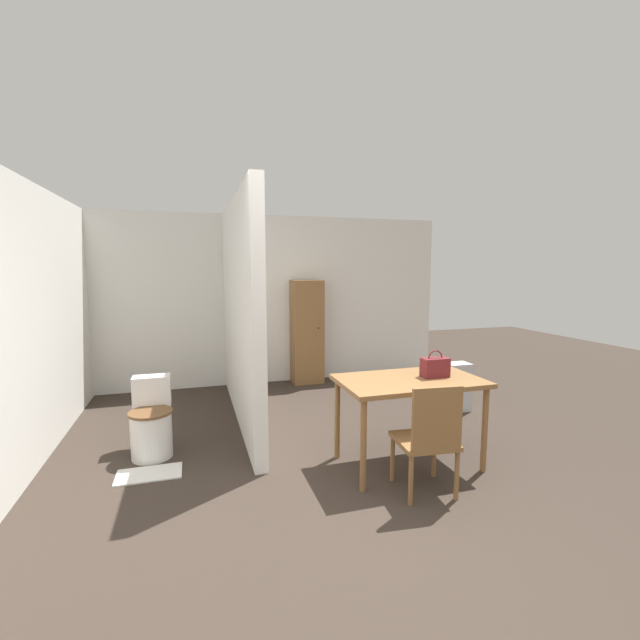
# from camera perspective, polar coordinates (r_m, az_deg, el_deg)

# --- Properties ---
(ground_plane) EXTENTS (16.00, 16.00, 0.00)m
(ground_plane) POSITION_cam_1_polar(r_m,az_deg,el_deg) (3.05, 6.81, -28.01)
(ground_plane) COLOR #382D26
(wall_back) EXTENTS (5.66, 0.12, 2.50)m
(wall_back) POSITION_cam_1_polar(r_m,az_deg,el_deg) (6.48, -7.79, 2.63)
(wall_back) COLOR white
(wall_back) RESTS_ON ground_plane
(wall_left) EXTENTS (0.12, 5.05, 2.50)m
(wall_left) POSITION_cam_1_polar(r_m,az_deg,el_deg) (4.54, -34.31, -0.46)
(wall_left) COLOR white
(wall_left) RESTS_ON ground_plane
(partition_wall) EXTENTS (0.12, 2.89, 2.50)m
(partition_wall) POSITION_cam_1_polar(r_m,az_deg,el_deg) (4.93, -10.68, 1.17)
(partition_wall) COLOR white
(partition_wall) RESTS_ON ground_plane
(dining_table) EXTENTS (1.24, 0.73, 0.78)m
(dining_table) POSITION_cam_1_polar(r_m,az_deg,el_deg) (3.86, 11.83, -8.91)
(dining_table) COLOR brown
(dining_table) RESTS_ON ground_plane
(wooden_chair) EXTENTS (0.47, 0.47, 0.89)m
(wooden_chair) POSITION_cam_1_polar(r_m,az_deg,el_deg) (3.46, 14.30, -14.80)
(wooden_chair) COLOR brown
(wooden_chair) RESTS_ON ground_plane
(toilet) EXTENTS (0.39, 0.54, 0.71)m
(toilet) POSITION_cam_1_polar(r_m,az_deg,el_deg) (4.39, -21.54, -12.69)
(toilet) COLOR white
(toilet) RESTS_ON ground_plane
(handbag) EXTENTS (0.24, 0.12, 0.24)m
(handbag) POSITION_cam_1_polar(r_m,az_deg,el_deg) (3.93, 15.08, -6.08)
(handbag) COLOR maroon
(handbag) RESTS_ON dining_table
(wooden_cabinet) EXTENTS (0.45, 0.36, 1.55)m
(wooden_cabinet) POSITION_cam_1_polar(r_m,az_deg,el_deg) (6.43, -1.75, -1.59)
(wooden_cabinet) COLOR brown
(wooden_cabinet) RESTS_ON ground_plane
(bath_mat) EXTENTS (0.53, 0.29, 0.01)m
(bath_mat) POSITION_cam_1_polar(r_m,az_deg,el_deg) (4.11, -21.82, -18.52)
(bath_mat) COLOR silver
(bath_mat) RESTS_ON ground_plane
(space_heater) EXTENTS (0.29, 0.22, 0.59)m
(space_heater) POSITION_cam_1_polar(r_m,az_deg,el_deg) (5.54, 17.81, -8.47)
(space_heater) COLOR #BCBCC1
(space_heater) RESTS_ON ground_plane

